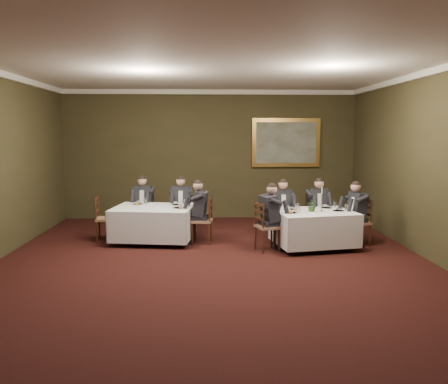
{
  "coord_description": "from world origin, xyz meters",
  "views": [
    {
      "loc": [
        -0.14,
        -7.02,
        2.34
      ],
      "look_at": [
        0.24,
        1.8,
        1.15
      ],
      "focal_mm": 35.0,
      "sensor_mm": 36.0,
      "label": 1
    }
  ],
  "objects": [
    {
      "name": "diner_sec_backright",
      "position": [
        -0.7,
        3.1,
        0.51
      ],
      "size": [
        0.44,
        0.51,
        1.35
      ],
      "rotation": [
        0.0,
        0.0,
        3.06
      ],
      "color": "black",
      "rests_on": "chair_sec_backright"
    },
    {
      "name": "table_main",
      "position": [
        2.08,
        1.66,
        0.45
      ],
      "size": [
        1.77,
        1.46,
        0.67
      ],
      "rotation": [
        0.0,
        0.0,
        0.17
      ],
      "color": "#33190E",
      "rests_on": "ground"
    },
    {
      "name": "place_setting_table_second",
      "position": [
        -1.62,
        2.75,
        0.8
      ],
      "size": [
        0.33,
        0.31,
        0.14
      ],
      "color": "white",
      "rests_on": "table_second"
    },
    {
      "name": "diner_main_endright",
      "position": [
        3.05,
        1.83,
        0.51
      ],
      "size": [
        0.56,
        0.5,
        1.35
      ],
      "rotation": [
        0.0,
        0.0,
        1.79
      ],
      "color": "black",
      "rests_on": "chair_main_endright"
    },
    {
      "name": "candlestick",
      "position": [
        2.22,
        1.64,
        0.96
      ],
      "size": [
        0.08,
        0.08,
        0.52
      ],
      "color": "#A78033",
      "rests_on": "table_main"
    },
    {
      "name": "diner_main_endleft",
      "position": [
        1.11,
        1.49,
        0.51
      ],
      "size": [
        0.58,
        0.53,
        1.35
      ],
      "rotation": [
        0.0,
        0.0,
        -1.27
      ],
      "color": "black",
      "rests_on": "chair_main_endleft"
    },
    {
      "name": "chair_sec_endleft",
      "position": [
        -2.33,
        2.46,
        0.28
      ],
      "size": [
        0.46,
        0.48,
        1.0
      ],
      "rotation": [
        0.0,
        0.0,
        -1.48
      ],
      "color": "#8B6246",
      "rests_on": "ground"
    },
    {
      "name": "chair_main_backright",
      "position": [
        2.36,
        2.53,
        0.28
      ],
      "size": [
        0.49,
        0.48,
        1.0
      ],
      "rotation": [
        0.0,
        0.0,
        3.28
      ],
      "color": "#8B6246",
      "rests_on": "ground"
    },
    {
      "name": "ceiling",
      "position": [
        0.0,
        0.0,
        3.5
      ],
      "size": [
        8.0,
        10.0,
        0.1
      ],
      "primitive_type": "cube",
      "color": "silver",
      "rests_on": "back_wall"
    },
    {
      "name": "chair_main_endright",
      "position": [
        3.06,
        1.83,
        0.28
      ],
      "size": [
        0.51,
        0.52,
        1.0
      ],
      "rotation": [
        0.0,
        0.0,
        1.79
      ],
      "color": "#8B6246",
      "rests_on": "ground"
    },
    {
      "name": "centerpiece",
      "position": [
        2.03,
        1.61,
        0.89
      ],
      "size": [
        0.29,
        0.28,
        0.26
      ],
      "primitive_type": "imported",
      "rotation": [
        0.0,
        0.0,
        -0.4
      ],
      "color": "#2D5926",
      "rests_on": "table_main"
    },
    {
      "name": "front_wall",
      "position": [
        0.0,
        -5.0,
        1.75
      ],
      "size": [
        8.0,
        0.1,
        3.5
      ],
      "primitive_type": "cube",
      "color": "#36331B",
      "rests_on": "ground"
    },
    {
      "name": "chair_sec_endright",
      "position": [
        -0.21,
        2.17,
        0.28
      ],
      "size": [
        0.48,
        0.5,
        1.0
      ],
      "rotation": [
        0.0,
        0.0,
        1.42
      ],
      "color": "#8B6246",
      "rests_on": "ground"
    },
    {
      "name": "crown_molding",
      "position": [
        0.0,
        0.0,
        3.44
      ],
      "size": [
        8.0,
        10.0,
        0.12
      ],
      "color": "white",
      "rests_on": "back_wall"
    },
    {
      "name": "diner_sec_backleft",
      "position": [
        -1.6,
        3.22,
        0.51
      ],
      "size": [
        0.47,
        0.54,
        1.35
      ],
      "rotation": [
        0.0,
        0.0,
        2.99
      ],
      "color": "black",
      "rests_on": "chair_sec_backleft"
    },
    {
      "name": "chair_main_endleft",
      "position": [
        1.09,
        1.49,
        0.28
      ],
      "size": [
        0.53,
        0.55,
        1.0
      ],
      "rotation": [
        0.0,
        0.0,
        -1.27
      ],
      "color": "#8B6246",
      "rests_on": "ground"
    },
    {
      "name": "chair_sec_backright",
      "position": [
        -0.7,
        3.11,
        0.28
      ],
      "size": [
        0.47,
        0.46,
        1.0
      ],
      "rotation": [
        0.0,
        0.0,
        3.06
      ],
      "color": "#8B6246",
      "rests_on": "ground"
    },
    {
      "name": "diner_main_backleft",
      "position": [
        1.53,
        2.37,
        0.51
      ],
      "size": [
        0.49,
        0.55,
        1.35
      ],
      "rotation": [
        0.0,
        0.0,
        3.34
      ],
      "color": "black",
      "rests_on": "chair_main_backleft"
    },
    {
      "name": "place_setting_table_main",
      "position": [
        1.66,
        1.94,
        0.8
      ],
      "size": [
        0.33,
        0.31,
        0.14
      ],
      "color": "white",
      "rests_on": "table_main"
    },
    {
      "name": "painting",
      "position": [
        2.08,
        4.94,
        2.08
      ],
      "size": [
        1.87,
        0.09,
        1.33
      ],
      "color": "gold",
      "rests_on": "back_wall"
    },
    {
      "name": "diner_sec_endright",
      "position": [
        -0.22,
        2.17,
        0.51
      ],
      "size": [
        0.54,
        0.47,
        1.35
      ],
      "rotation": [
        0.0,
        0.0,
        1.42
      ],
      "color": "black",
      "rests_on": "chair_sec_endright"
    },
    {
      "name": "chair_main_backleft",
      "position": [
        1.52,
        2.39,
        0.28
      ],
      "size": [
        0.51,
        0.5,
        1.0
      ],
      "rotation": [
        0.0,
        0.0,
        3.34
      ],
      "color": "#8B6246",
      "rests_on": "ground"
    },
    {
      "name": "back_wall",
      "position": [
        0.0,
        5.0,
        1.75
      ],
      "size": [
        8.0,
        0.1,
        3.5
      ],
      "primitive_type": "cube",
      "color": "#36331B",
      "rests_on": "ground"
    },
    {
      "name": "table_second",
      "position": [
        -1.27,
        2.31,
        0.45
      ],
      "size": [
        1.85,
        1.51,
        0.67
      ],
      "rotation": [
        0.0,
        0.0,
        -0.14
      ],
      "color": "#33190E",
      "rests_on": "ground"
    },
    {
      "name": "ground",
      "position": [
        0.0,
        0.0,
        0.0
      ],
      "size": [
        10.0,
        10.0,
        0.0
      ],
      "primitive_type": "plane",
      "color": "black",
      "rests_on": "ground"
    },
    {
      "name": "diner_main_backright",
      "position": [
        2.36,
        2.52,
        0.51
      ],
      "size": [
        0.46,
        0.53,
        1.35
      ],
      "rotation": [
        0.0,
        0.0,
        3.28
      ],
      "color": "black",
      "rests_on": "chair_main_backright"
    },
    {
      "name": "chair_sec_backleft",
      "position": [
        -1.6,
        3.23,
        0.28
      ],
      "size": [
        0.5,
        0.48,
        1.0
      ],
      "rotation": [
        0.0,
        0.0,
        2.99
      ],
      "color": "#8B6246",
      "rests_on": "ground"
    }
  ]
}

